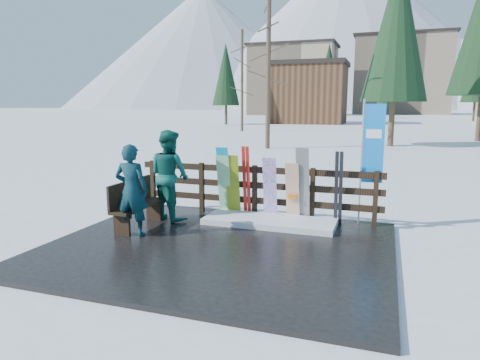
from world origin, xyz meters
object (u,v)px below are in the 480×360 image
at_px(snowboard_3, 270,189).
at_px(snowboard_4, 303,185).
at_px(person_front, 132,190).
at_px(person_back, 170,175).
at_px(snowboard_1, 224,185).
at_px(snowboard_2, 233,186).
at_px(snowboard_5, 293,192).
at_px(rental_flag, 371,148).
at_px(snowboard_0, 225,181).
at_px(bench, 135,202).

bearing_deg(snowboard_3, snowboard_4, 0.00).
relative_size(person_front, person_back, 0.90).
xyz_separation_m(snowboard_1, snowboard_2, (0.20, 0.00, 0.00)).
xyz_separation_m(snowboard_5, person_back, (-2.57, -0.67, 0.34)).
xyz_separation_m(rental_flag, person_front, (-4.22, -2.24, -0.72)).
bearing_deg(snowboard_5, snowboard_3, -180.00).
height_order(snowboard_0, snowboard_5, snowboard_0).
bearing_deg(snowboard_3, rental_flag, 7.55).
xyz_separation_m(bench, snowboard_1, (1.39, 1.45, 0.18)).
relative_size(bench, rental_flag, 0.58).
bearing_deg(snowboard_1, snowboard_3, 0.00).
bearing_deg(snowboard_2, person_back, -151.14).
xyz_separation_m(snowboard_2, snowboard_3, (0.85, 0.00, -0.01)).
distance_m(rental_flag, person_back, 4.26).
relative_size(snowboard_0, person_back, 0.82).
bearing_deg(snowboard_4, snowboard_2, 180.00).
height_order(snowboard_2, snowboard_4, snowboard_4).
bearing_deg(bench, snowboard_0, 46.11).
height_order(snowboard_2, snowboard_5, snowboard_2).
bearing_deg(person_back, bench, 89.46).
bearing_deg(snowboard_0, bench, -133.89).
height_order(snowboard_2, person_front, person_front).
bearing_deg(snowboard_3, snowboard_1, 180.00).
xyz_separation_m(snowboard_1, person_front, (-1.13, -1.97, 0.18)).
relative_size(snowboard_0, snowboard_2, 1.14).
bearing_deg(snowboard_1, snowboard_5, 0.00).
distance_m(snowboard_0, snowboard_3, 1.06).
bearing_deg(snowboard_1, person_back, -146.54).
bearing_deg(snowboard_2, snowboard_4, 0.00).
bearing_deg(snowboard_5, rental_flag, 9.97).
distance_m(bench, snowboard_4, 3.50).
bearing_deg(person_back, snowboard_4, -141.15).
relative_size(snowboard_1, snowboard_2, 1.00).
bearing_deg(person_front, snowboard_4, -153.36).
bearing_deg(snowboard_3, snowboard_2, 180.00).
height_order(person_front, person_back, person_back).
bearing_deg(snowboard_1, rental_flag, 4.99).
xyz_separation_m(snowboard_3, rental_flag, (2.04, 0.27, 0.92)).
xyz_separation_m(bench, snowboard_2, (1.60, 1.45, 0.18)).
bearing_deg(bench, person_front, -62.65).
bearing_deg(snowboard_1, person_front, -119.75).
bearing_deg(person_back, person_front, 110.36).
xyz_separation_m(snowboard_1, rental_flag, (3.09, 0.27, 0.91)).
distance_m(snowboard_1, rental_flag, 3.24).
bearing_deg(snowboard_1, snowboard_0, -0.00).
distance_m(bench, snowboard_5, 3.29).
distance_m(bench, snowboard_3, 2.85).
xyz_separation_m(snowboard_0, snowboard_5, (1.55, 0.00, -0.14)).
relative_size(snowboard_3, person_back, 0.71).
distance_m(snowboard_0, rental_flag, 3.21).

